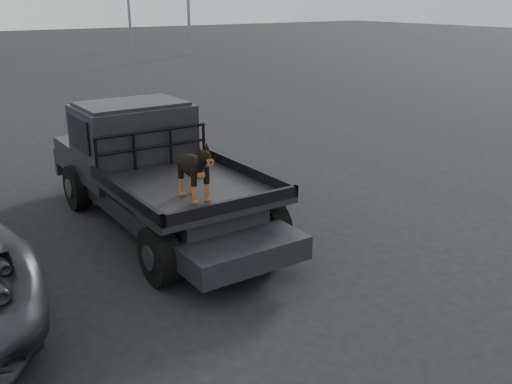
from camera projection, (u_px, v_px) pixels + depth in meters
ground at (181, 277)px, 7.27m from camera, size 120.00×120.00×0.00m
flatbed_ute at (161, 198)px, 8.73m from camera, size 2.00×5.40×0.92m
ute_cab at (133, 129)px, 9.19m from camera, size 1.72×1.30×0.88m
headache_rack at (153, 149)px, 8.65m from camera, size 1.80×0.08×0.55m
dog at (193, 170)px, 7.25m from camera, size 0.32×0.60×0.74m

